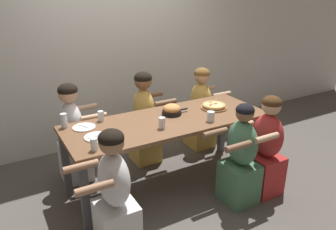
{
  "coord_description": "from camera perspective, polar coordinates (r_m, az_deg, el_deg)",
  "views": [
    {
      "loc": [
        -1.58,
        -2.77,
        2.07
      ],
      "look_at": [
        0.0,
        0.0,
        0.83
      ],
      "focal_mm": 35.0,
      "sensor_mm": 36.0,
      "label": 1
    }
  ],
  "objects": [
    {
      "name": "diner_near_right",
      "position": [
        3.57,
        16.68,
        -5.85
      ],
      "size": [
        0.51,
        0.4,
        1.09
      ],
      "rotation": [
        0.0,
        0.0,
        1.57
      ],
      "color": "#B22D2D",
      "rests_on": "ground"
    },
    {
      "name": "diner_far_left",
      "position": [
        3.79,
        -16.18,
        -3.57
      ],
      "size": [
        0.51,
        0.4,
        1.14
      ],
      "rotation": [
        0.0,
        0.0,
        -1.57
      ],
      "color": "silver",
      "rests_on": "ground"
    },
    {
      "name": "diner_far_right",
      "position": [
        4.46,
        5.74,
        0.76
      ],
      "size": [
        0.51,
        0.4,
        1.11
      ],
      "rotation": [
        0.0,
        0.0,
        -1.57
      ],
      "color": "gold",
      "rests_on": "ground"
    },
    {
      "name": "drinking_glass_e",
      "position": [
        3.41,
        7.45,
        -0.35
      ],
      "size": [
        0.08,
        0.08,
        0.1
      ],
      "color": "silver",
      "rests_on": "dining_table"
    },
    {
      "name": "drinking_glass_d",
      "position": [
        3.45,
        -11.61,
        -0.3
      ],
      "size": [
        0.06,
        0.06,
        0.11
      ],
      "color": "silver",
      "rests_on": "dining_table"
    },
    {
      "name": "pizza_board_main",
      "position": [
        3.78,
        7.99,
        1.55
      ],
      "size": [
        0.3,
        0.3,
        0.06
      ],
      "color": "#996B42",
      "rests_on": "dining_table"
    },
    {
      "name": "restaurant_back_panel",
      "position": [
        4.5,
        -9.32,
        14.96
      ],
      "size": [
        10.0,
        0.06,
        3.2
      ],
      "primitive_type": "cube",
      "color": "silver",
      "rests_on": "ground"
    },
    {
      "name": "diner_far_center",
      "position": [
        4.05,
        -4.12,
        -0.99
      ],
      "size": [
        0.51,
        0.4,
        1.16
      ],
      "rotation": [
        0.0,
        0.0,
        -1.57
      ],
      "color": "gold",
      "rests_on": "ground"
    },
    {
      "name": "empty_plate_a",
      "position": [
        3.33,
        -14.41,
        -2.09
      ],
      "size": [
        0.22,
        0.22,
        0.02
      ],
      "color": "white",
      "rests_on": "dining_table"
    },
    {
      "name": "drinking_glass_a",
      "position": [
        3.2,
        -1.06,
        -1.51
      ],
      "size": [
        0.07,
        0.07,
        0.11
      ],
      "color": "silver",
      "rests_on": "dining_table"
    },
    {
      "name": "diner_near_midright",
      "position": [
        3.36,
        12.48,
        -7.58
      ],
      "size": [
        0.51,
        0.4,
        1.07
      ],
      "rotation": [
        0.0,
        0.0,
        1.57
      ],
      "color": "#477556",
      "rests_on": "ground"
    },
    {
      "name": "drinking_glass_b",
      "position": [
        2.85,
        -12.75,
        -5.13
      ],
      "size": [
        0.06,
        0.06,
        0.11
      ],
      "color": "silver",
      "rests_on": "dining_table"
    },
    {
      "name": "dining_table",
      "position": [
        3.47,
        0.0,
        -2.11
      ],
      "size": [
        2.17,
        0.82,
        0.78
      ],
      "color": "brown",
      "rests_on": "ground"
    },
    {
      "name": "drinking_glass_c",
      "position": [
        3.37,
        -17.65,
        -1.06
      ],
      "size": [
        0.06,
        0.06,
        0.14
      ],
      "color": "silver",
      "rests_on": "dining_table"
    },
    {
      "name": "ground_plane",
      "position": [
        3.8,
        0.0,
        -11.81
      ],
      "size": [
        18.0,
        18.0,
        0.0
      ],
      "primitive_type": "plane",
      "color": "#514C47",
      "rests_on": "ground"
    },
    {
      "name": "diner_near_left",
      "position": [
        2.75,
        -9.28,
        -13.89
      ],
      "size": [
        0.51,
        0.4,
        1.09
      ],
      "rotation": [
        0.0,
        0.0,
        1.57
      ],
      "color": "silver",
      "rests_on": "ground"
    },
    {
      "name": "empty_plate_b",
      "position": [
        3.09,
        -12.3,
        -3.75
      ],
      "size": [
        0.23,
        0.23,
        0.02
      ],
      "color": "white",
      "rests_on": "dining_table"
    },
    {
      "name": "skillet_bowl",
      "position": [
        3.56,
        0.68,
        0.88
      ],
      "size": [
        0.31,
        0.21,
        0.12
      ],
      "color": "black",
      "rests_on": "dining_table"
    }
  ]
}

